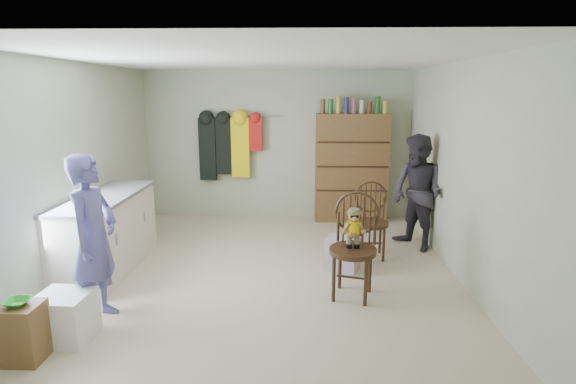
{
  "coord_description": "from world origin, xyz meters",
  "views": [
    {
      "loc": [
        0.41,
        -5.15,
        2.15
      ],
      "look_at": [
        0.25,
        0.2,
        0.95
      ],
      "focal_mm": 28.0,
      "sensor_mm": 36.0,
      "label": 1
    }
  ],
  "objects_px": {
    "chair_far": "(371,217)",
    "chair_front": "(354,238)",
    "dresser": "(351,167)",
    "counter": "(107,233)"
  },
  "relations": [
    {
      "from": "chair_far",
      "to": "dresser",
      "type": "distance_m",
      "value": 1.77
    },
    {
      "from": "chair_front",
      "to": "dresser",
      "type": "xyz_separation_m",
      "value": [
        0.28,
        2.92,
        0.28
      ]
    },
    {
      "from": "counter",
      "to": "dresser",
      "type": "relative_size",
      "value": 0.9
    },
    {
      "from": "counter",
      "to": "chair_far",
      "type": "xyz_separation_m",
      "value": [
        3.28,
        0.57,
        0.06
      ]
    },
    {
      "from": "counter",
      "to": "chair_far",
      "type": "bearing_deg",
      "value": 9.88
    },
    {
      "from": "chair_far",
      "to": "chair_front",
      "type": "bearing_deg",
      "value": -105.83
    },
    {
      "from": "counter",
      "to": "chair_far",
      "type": "relative_size",
      "value": 1.86
    },
    {
      "from": "chair_front",
      "to": "chair_far",
      "type": "distance_m",
      "value": 1.25
    },
    {
      "from": "chair_front",
      "to": "dresser",
      "type": "height_order",
      "value": "dresser"
    },
    {
      "from": "dresser",
      "to": "counter",
      "type": "bearing_deg",
      "value": -144.32
    }
  ]
}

